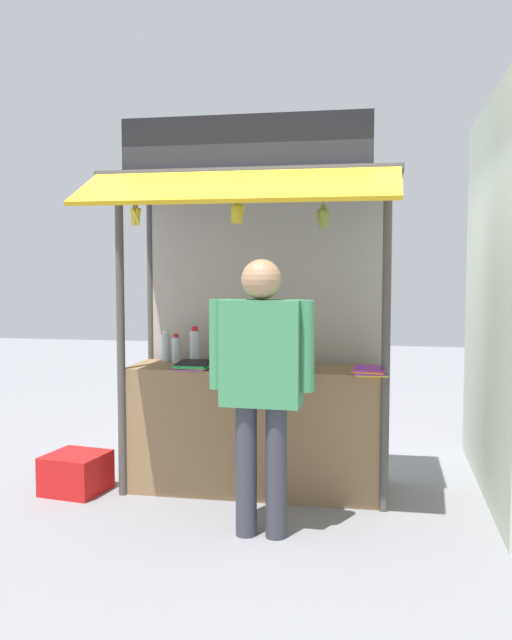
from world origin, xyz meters
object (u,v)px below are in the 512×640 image
water_bottle_mid_right (166,347)px  magazine_stack_front_left (194,365)px  water_bottle_back_right (176,349)px  magazine_stack_front_right (256,364)px  water_bottle_back_left (278,348)px  magazine_stack_rear_center (288,367)px  banana_bunch_inner_left (237,214)px  vendor_person (261,371)px  magazine_stack_center (370,371)px  banana_bunch_inner_right (323,218)px  water_bottle_mid_left (195,346)px  plastic_crate (76,473)px  banana_bunch_leftmost (135,216)px

water_bottle_mid_right → magazine_stack_front_left: size_ratio=0.74×
water_bottle_back_right → magazine_stack_front_right: bearing=-13.3°
water_bottle_back_left → magazine_stack_rear_center: (0.13, -0.38, -0.09)m
water_bottle_mid_right → water_bottle_back_right: bearing=-24.9°
magazine_stack_rear_center → banana_bunch_inner_left: (-0.33, -0.17, 1.07)m
vendor_person → water_bottle_back_right: bearing=-47.3°
water_bottle_mid_right → magazine_stack_center: (1.60, -0.39, -0.09)m
water_bottle_back_left → banana_bunch_inner_right: bearing=-55.0°
water_bottle_mid_right → magazine_stack_rear_center: size_ratio=0.80×
water_bottle_back_left → banana_bunch_inner_left: size_ratio=1.08×
water_bottle_mid_left → magazine_stack_rear_center: water_bottle_mid_left is taller
water_bottle_mid_right → banana_bunch_inner_right: size_ratio=0.87×
water_bottle_back_right → plastic_crate: 1.19m
water_bottle_back_left → vendor_person: size_ratio=0.15×
water_bottle_mid_right → magazine_stack_front_right: water_bottle_mid_right is taller
magazine_stack_front_right → vendor_person: 0.88m
banana_bunch_inner_right → plastic_crate: (-1.84, 0.09, -1.86)m
water_bottle_back_left → magazine_stack_center: bearing=-28.0°
banana_bunch_leftmost → water_bottle_mid_right: bearing=87.5°
water_bottle_back_left → magazine_stack_center: 0.80m
plastic_crate → banana_bunch_inner_left: bearing=-4.3°
water_bottle_mid_right → plastic_crate: (-0.55, -0.47, -0.91)m
water_bottle_back_left → magazine_stack_front_right: (-0.13, -0.19, -0.10)m
water_bottle_back_left → banana_bunch_inner_right: banana_bunch_inner_right is taller
water_bottle_mid_right → magazine_stack_front_left: water_bottle_mid_right is taller
magazine_stack_front_left → banana_bunch_leftmost: (-0.35, -0.24, 1.07)m
banana_bunch_inner_left → banana_bunch_leftmost: bearing=179.9°
magazine_stack_rear_center → water_bottle_back_right: bearing=159.5°
magazine_stack_front_right → water_bottle_back_right: bearing=166.7°
magazine_stack_rear_center → magazine_stack_center: 0.57m
magazine_stack_rear_center → plastic_crate: bearing=-177.1°
magazine_stack_rear_center → plastic_crate: 1.79m
banana_bunch_inner_right → water_bottle_mid_left: bearing=153.5°
water_bottle_mid_left → magazine_stack_front_right: bearing=-16.4°
water_bottle_back_right → water_bottle_mid_left: bearing=-2.6°
water_bottle_back_left → plastic_crate: (-1.45, -0.46, -0.91)m
magazine_stack_front_right → magazine_stack_front_left: (-0.44, -0.12, 0.00)m
banana_bunch_inner_right → water_bottle_mid_right: bearing=156.2°
water_bottle_mid_right → magazine_stack_rear_center: 1.11m
water_bottle_back_right → vendor_person: bearing=-49.8°
magazine_stack_rear_center → vendor_person: size_ratio=0.18×
banana_bunch_leftmost → vendor_person: size_ratio=0.14×
water_bottle_mid_left → banana_bunch_inner_left: bearing=-49.0°
magazine_stack_front_left → banana_bunch_inner_right: 1.44m
magazine_stack_front_right → water_bottle_back_left: bearing=55.1°
water_bottle_mid_left → plastic_crate: water_bottle_mid_left is taller
water_bottle_back_right → magazine_stack_rear_center: bearing=-20.5°
water_bottle_back_right → plastic_crate: bearing=-146.7°
water_bottle_mid_right → vendor_person: vendor_person is taller
magazine_stack_front_right → magazine_stack_rear_center: size_ratio=0.81×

